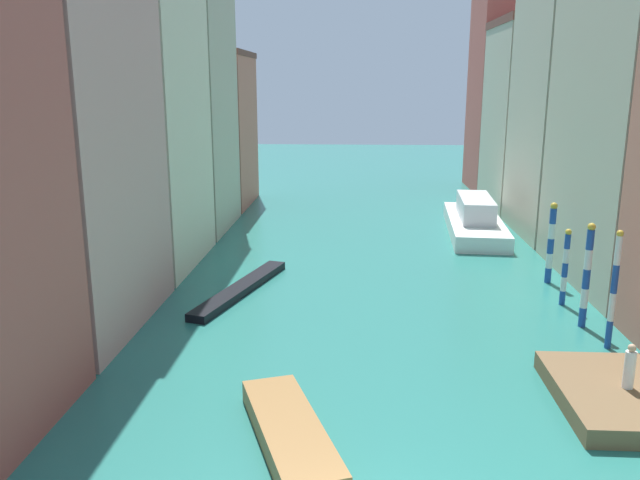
{
  "coord_description": "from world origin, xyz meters",
  "views": [
    {
      "loc": [
        -1.05,
        -12.66,
        10.45
      ],
      "look_at": [
        -3.17,
        23.94,
        1.5
      ],
      "focal_mm": 35.99,
      "sensor_mm": 36.0,
      "label": 1
    }
  ],
  "objects_px": {
    "mooring_pole_0": "(614,289)",
    "mooring_pole_1": "(587,274)",
    "gondola_black": "(241,288)",
    "mooring_pole_2": "(565,266)",
    "person_on_dock": "(630,368)",
    "motorboat_0": "(290,433)",
    "mooring_pole_3": "(551,242)",
    "vaporetto_white": "(475,220)",
    "waterfront_dock": "(624,396)"
  },
  "relations": [
    {
      "from": "motorboat_0",
      "to": "mooring_pole_0",
      "type": "bearing_deg",
      "value": 32.82
    },
    {
      "from": "waterfront_dock",
      "to": "mooring_pole_2",
      "type": "xyz_separation_m",
      "value": [
        1.05,
        10.12,
        1.61
      ]
    },
    {
      "from": "mooring_pole_2",
      "to": "vaporetto_white",
      "type": "distance_m",
      "value": 15.54
    },
    {
      "from": "mooring_pole_2",
      "to": "vaporetto_white",
      "type": "height_order",
      "value": "mooring_pole_2"
    },
    {
      "from": "person_on_dock",
      "to": "mooring_pole_2",
      "type": "bearing_deg",
      "value": 84.42
    },
    {
      "from": "mooring_pole_1",
      "to": "gondola_black",
      "type": "height_order",
      "value": "mooring_pole_1"
    },
    {
      "from": "mooring_pole_0",
      "to": "mooring_pole_1",
      "type": "height_order",
      "value": "mooring_pole_0"
    },
    {
      "from": "mooring_pole_3",
      "to": "vaporetto_white",
      "type": "xyz_separation_m",
      "value": [
        -1.88,
        11.83,
        -1.31
      ]
    },
    {
      "from": "mooring_pole_0",
      "to": "mooring_pole_1",
      "type": "bearing_deg",
      "value": 95.73
    },
    {
      "from": "person_on_dock",
      "to": "motorboat_0",
      "type": "xyz_separation_m",
      "value": [
        -10.95,
        -2.97,
        -1.02
      ]
    },
    {
      "from": "mooring_pole_0",
      "to": "waterfront_dock",
      "type": "bearing_deg",
      "value": -104.72
    },
    {
      "from": "mooring_pole_1",
      "to": "gondola_black",
      "type": "bearing_deg",
      "value": 166.3
    },
    {
      "from": "mooring_pole_0",
      "to": "gondola_black",
      "type": "height_order",
      "value": "mooring_pole_0"
    },
    {
      "from": "mooring_pole_2",
      "to": "mooring_pole_3",
      "type": "relative_size",
      "value": 0.86
    },
    {
      "from": "person_on_dock",
      "to": "vaporetto_white",
      "type": "height_order",
      "value": "vaporetto_white"
    },
    {
      "from": "mooring_pole_1",
      "to": "motorboat_0",
      "type": "distance_m",
      "value": 15.84
    },
    {
      "from": "mooring_pole_3",
      "to": "gondola_black",
      "type": "xyz_separation_m",
      "value": [
        -16.25,
        -2.61,
        -2.05
      ]
    },
    {
      "from": "mooring_pole_0",
      "to": "gondola_black",
      "type": "xyz_separation_m",
      "value": [
        -16.15,
        6.26,
        -2.31
      ]
    },
    {
      "from": "mooring_pole_1",
      "to": "mooring_pole_0",
      "type": "bearing_deg",
      "value": -84.27
    },
    {
      "from": "mooring_pole_0",
      "to": "mooring_pole_1",
      "type": "xyz_separation_m",
      "value": [
        -0.24,
        2.38,
        -0.11
      ]
    },
    {
      "from": "mooring_pole_2",
      "to": "motorboat_0",
      "type": "height_order",
      "value": "mooring_pole_2"
    },
    {
      "from": "vaporetto_white",
      "to": "gondola_black",
      "type": "distance_m",
      "value": 20.38
    },
    {
      "from": "mooring_pole_2",
      "to": "person_on_dock",
      "type": "bearing_deg",
      "value": -95.58
    },
    {
      "from": "gondola_black",
      "to": "motorboat_0",
      "type": "xyz_separation_m",
      "value": [
        3.98,
        -14.11,
        0.15
      ]
    },
    {
      "from": "gondola_black",
      "to": "mooring_pole_0",
      "type": "bearing_deg",
      "value": -21.19
    },
    {
      "from": "waterfront_dock",
      "to": "mooring_pole_0",
      "type": "distance_m",
      "value": 5.46
    },
    {
      "from": "waterfront_dock",
      "to": "vaporetto_white",
      "type": "height_order",
      "value": "vaporetto_white"
    },
    {
      "from": "mooring_pole_0",
      "to": "mooring_pole_3",
      "type": "xyz_separation_m",
      "value": [
        0.1,
        8.87,
        -0.25
      ]
    },
    {
      "from": "waterfront_dock",
      "to": "person_on_dock",
      "type": "distance_m",
      "value": 1.04
    },
    {
      "from": "gondola_black",
      "to": "motorboat_0",
      "type": "relative_size",
      "value": 1.46
    },
    {
      "from": "mooring_pole_2",
      "to": "gondola_black",
      "type": "relative_size",
      "value": 0.4
    },
    {
      "from": "mooring_pole_2",
      "to": "mooring_pole_3",
      "type": "height_order",
      "value": "mooring_pole_3"
    },
    {
      "from": "mooring_pole_1",
      "to": "mooring_pole_2",
      "type": "relative_size",
      "value": 1.24
    },
    {
      "from": "mooring_pole_3",
      "to": "vaporetto_white",
      "type": "distance_m",
      "value": 12.05
    },
    {
      "from": "waterfront_dock",
      "to": "mooring_pole_3",
      "type": "height_order",
      "value": "mooring_pole_3"
    },
    {
      "from": "waterfront_dock",
      "to": "motorboat_0",
      "type": "distance_m",
      "value": 11.3
    },
    {
      "from": "waterfront_dock",
      "to": "mooring_pole_0",
      "type": "relative_size",
      "value": 1.16
    },
    {
      "from": "mooring_pole_0",
      "to": "gondola_black",
      "type": "bearing_deg",
      "value": 158.81
    },
    {
      "from": "mooring_pole_0",
      "to": "mooring_pole_2",
      "type": "height_order",
      "value": "mooring_pole_0"
    },
    {
      "from": "mooring_pole_2",
      "to": "vaporetto_white",
      "type": "bearing_deg",
      "value": 95.74
    },
    {
      "from": "mooring_pole_2",
      "to": "gondola_black",
      "type": "bearing_deg",
      "value": 176.44
    },
    {
      "from": "mooring_pole_3",
      "to": "motorboat_0",
      "type": "bearing_deg",
      "value": -126.28
    },
    {
      "from": "gondola_black",
      "to": "motorboat_0",
      "type": "bearing_deg",
      "value": -74.24
    },
    {
      "from": "gondola_black",
      "to": "motorboat_0",
      "type": "height_order",
      "value": "motorboat_0"
    },
    {
      "from": "mooring_pole_0",
      "to": "person_on_dock",
      "type": "bearing_deg",
      "value": -104.02
    },
    {
      "from": "waterfront_dock",
      "to": "vaporetto_white",
      "type": "distance_m",
      "value": 25.56
    },
    {
      "from": "mooring_pole_0",
      "to": "mooring_pole_1",
      "type": "relative_size",
      "value": 1.05
    },
    {
      "from": "motorboat_0",
      "to": "gondola_black",
      "type": "bearing_deg",
      "value": 105.76
    },
    {
      "from": "waterfront_dock",
      "to": "mooring_pole_2",
      "type": "relative_size",
      "value": 1.51
    },
    {
      "from": "mooring_pole_0",
      "to": "vaporetto_white",
      "type": "height_order",
      "value": "mooring_pole_0"
    }
  ]
}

